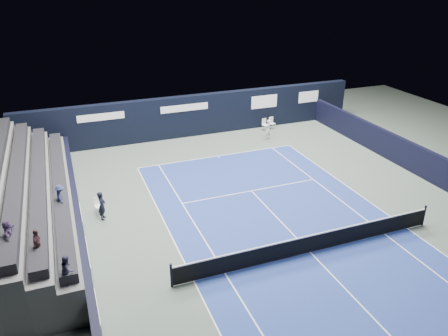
{
  "coord_description": "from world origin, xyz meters",
  "views": [
    {
      "loc": [
        -9.48,
        -13.73,
        11.6
      ],
      "look_at": [
        -1.35,
        7.27,
        1.3
      ],
      "focal_mm": 35.0,
      "sensor_mm": 36.0,
      "label": 1
    }
  ],
  "objects_px": {
    "folding_chair_back_b": "(265,124)",
    "tennis_net": "(311,243)",
    "folding_chair_back_a": "(271,121)",
    "line_judge_chair": "(98,204)",
    "tennis_player": "(268,129)"
  },
  "relations": [
    {
      "from": "line_judge_chair",
      "to": "folding_chair_back_a",
      "type": "bearing_deg",
      "value": 10.25
    },
    {
      "from": "tennis_net",
      "to": "folding_chair_back_a",
      "type": "bearing_deg",
      "value": 69.23
    },
    {
      "from": "folding_chair_back_a",
      "to": "folding_chair_back_b",
      "type": "distance_m",
      "value": 0.71
    },
    {
      "from": "folding_chair_back_b",
      "to": "line_judge_chair",
      "type": "bearing_deg",
      "value": -162.74
    },
    {
      "from": "folding_chair_back_a",
      "to": "line_judge_chair",
      "type": "bearing_deg",
      "value": -160.76
    },
    {
      "from": "line_judge_chair",
      "to": "tennis_player",
      "type": "distance_m",
      "value": 14.67
    },
    {
      "from": "folding_chair_back_b",
      "to": "tennis_net",
      "type": "relative_size",
      "value": 0.07
    },
    {
      "from": "folding_chair_back_a",
      "to": "tennis_net",
      "type": "bearing_deg",
      "value": -122.63
    },
    {
      "from": "folding_chair_back_b",
      "to": "tennis_net",
      "type": "distance_m",
      "value": 16.37
    },
    {
      "from": "folding_chair_back_a",
      "to": "tennis_player",
      "type": "distance_m",
      "value": 2.43
    },
    {
      "from": "folding_chair_back_a",
      "to": "folding_chair_back_b",
      "type": "height_order",
      "value": "folding_chair_back_b"
    },
    {
      "from": "line_judge_chair",
      "to": "tennis_player",
      "type": "relative_size",
      "value": 0.61
    },
    {
      "from": "folding_chair_back_b",
      "to": "line_judge_chair",
      "type": "height_order",
      "value": "folding_chair_back_b"
    },
    {
      "from": "folding_chair_back_a",
      "to": "folding_chair_back_b",
      "type": "relative_size",
      "value": 0.98
    },
    {
      "from": "tennis_net",
      "to": "tennis_player",
      "type": "relative_size",
      "value": 8.6
    }
  ]
}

